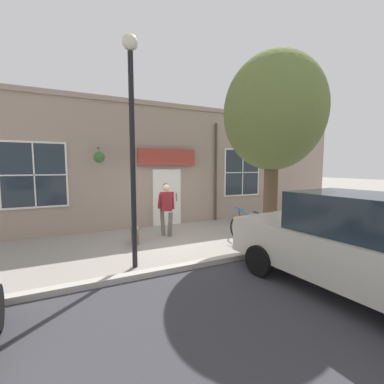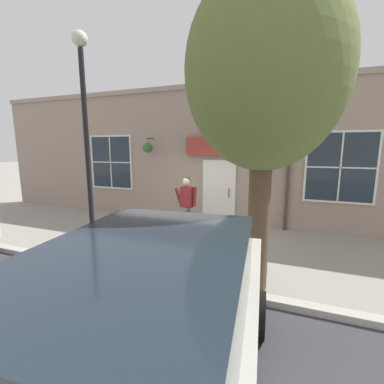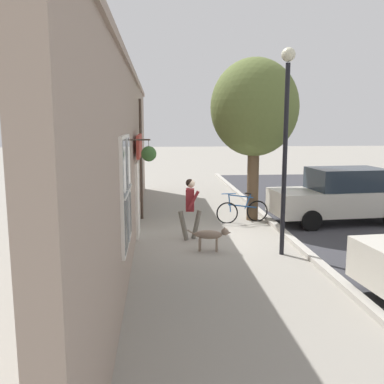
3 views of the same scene
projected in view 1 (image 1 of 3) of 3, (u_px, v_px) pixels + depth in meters
name	position (u px, v px, depth m)	size (l,w,h in m)	color
ground_plane	(181.00, 241.00, 7.66)	(90.00, 90.00, 0.00)	gray
storefront_facade	(156.00, 165.00, 9.53)	(0.95, 18.00, 4.52)	gray
pedestrian_walking	(166.00, 204.00, 8.11)	(0.68, 0.58, 1.68)	#6B665B
dog_on_leash	(135.00, 230.00, 7.30)	(1.10, 0.37, 0.62)	#7F6B5B
street_tree_by_curb	(274.00, 116.00, 6.81)	(2.81, 2.53, 5.20)	brown
leaning_bicycle	(251.00, 230.00, 7.36)	(1.72, 0.28, 1.00)	black
parked_car_mid_block	(357.00, 244.00, 4.39)	(4.43, 2.21, 1.75)	beige
street_lamp	(132.00, 120.00, 5.33)	(0.32, 0.32, 4.86)	black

